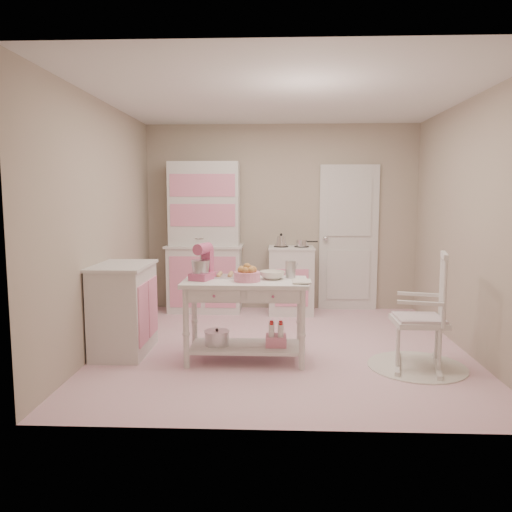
{
  "coord_description": "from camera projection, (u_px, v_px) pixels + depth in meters",
  "views": [
    {
      "loc": [
        -0.07,
        -5.18,
        1.61
      ],
      "look_at": [
        -0.28,
        0.06,
        0.98
      ],
      "focal_mm": 35.0,
      "sensor_mm": 36.0,
      "label": 1
    }
  ],
  "objects": [
    {
      "name": "recipe_book",
      "position": [
        292.0,
        282.0,
        4.67
      ],
      "size": [
        0.18,
        0.24,
        0.02
      ],
      "primitive_type": "imported",
      "rotation": [
        0.0,
        0.0,
        -0.03
      ],
      "color": "white",
      "rests_on": "work_table"
    },
    {
      "name": "lace_rug",
      "position": [
        417.0,
        366.0,
        4.72
      ],
      "size": [
        0.92,
        0.92,
        0.01
      ],
      "primitive_type": "cylinder",
      "color": "white",
      "rests_on": "ground"
    },
    {
      "name": "room_shell",
      "position": [
        283.0,
        192.0,
        5.13
      ],
      "size": [
        3.84,
        3.84,
        2.62
      ],
      "color": "pink",
      "rests_on": "ground"
    },
    {
      "name": "base_cabinet",
      "position": [
        124.0,
        309.0,
        5.11
      ],
      "size": [
        0.54,
        0.84,
        0.92
      ],
      "primitive_type": "cube",
      "color": "silver",
      "rests_on": "ground"
    },
    {
      "name": "door",
      "position": [
        348.0,
        238.0,
        7.02
      ],
      "size": [
        0.82,
        0.05,
        2.04
      ],
      "primitive_type": "cube",
      "color": "silver",
      "rests_on": "ground"
    },
    {
      "name": "stove",
      "position": [
        291.0,
        280.0,
        6.86
      ],
      "size": [
        0.62,
        0.57,
        0.92
      ],
      "primitive_type": "cube",
      "color": "silver",
      "rests_on": "ground"
    },
    {
      "name": "bread_basket",
      "position": [
        247.0,
        276.0,
        4.75
      ],
      "size": [
        0.25,
        0.25,
        0.09
      ],
      "primitive_type": "cylinder",
      "color": "pink",
      "rests_on": "work_table"
    },
    {
      "name": "work_table",
      "position": [
        245.0,
        321.0,
        4.86
      ],
      "size": [
        1.2,
        0.6,
        0.8
      ],
      "primitive_type": "cube",
      "color": "silver",
      "rests_on": "ground"
    },
    {
      "name": "hutch",
      "position": [
        204.0,
        237.0,
        6.89
      ],
      "size": [
        1.06,
        0.5,
        2.08
      ],
      "primitive_type": "cube",
      "color": "silver",
      "rests_on": "ground"
    },
    {
      "name": "mixing_bowl",
      "position": [
        272.0,
        275.0,
        4.87
      ],
      "size": [
        0.25,
        0.25,
        0.08
      ],
      "primitive_type": "imported",
      "color": "white",
      "rests_on": "work_table"
    },
    {
      "name": "rocking_chair",
      "position": [
        419.0,
        310.0,
        4.65
      ],
      "size": [
        0.64,
        0.81,
        1.1
      ],
      "primitive_type": "cube",
      "rotation": [
        0.0,
        0.0,
        -0.24
      ],
      "color": "silver",
      "rests_on": "ground"
    },
    {
      "name": "cookie_tray",
      "position": [
        231.0,
        276.0,
        4.99
      ],
      "size": [
        0.34,
        0.24,
        0.02
      ],
      "primitive_type": "cube",
      "color": "silver",
      "rests_on": "work_table"
    },
    {
      "name": "metal_pitcher",
      "position": [
        291.0,
        269.0,
        4.94
      ],
      "size": [
        0.1,
        0.1,
        0.17
      ],
      "primitive_type": "cylinder",
      "color": "silver",
      "rests_on": "work_table"
    },
    {
      "name": "stand_mixer",
      "position": [
        202.0,
        262.0,
        4.83
      ],
      "size": [
        0.28,
        0.33,
        0.34
      ],
      "primitive_type": "cube",
      "rotation": [
        0.0,
        0.0,
        -0.35
      ],
      "color": "#CB5583",
      "rests_on": "work_table"
    }
  ]
}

